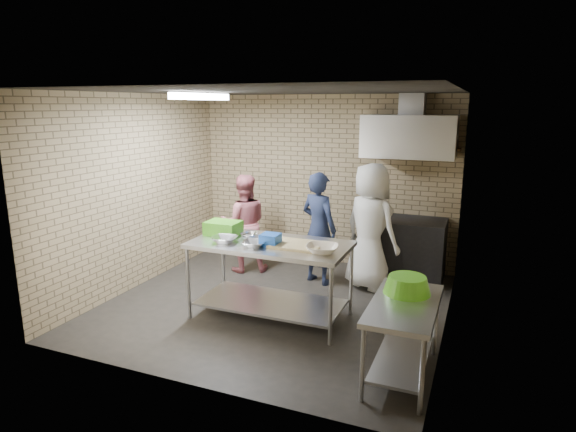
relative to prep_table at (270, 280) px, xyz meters
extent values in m
plane|color=black|center=(-0.09, 0.35, -0.47)|extent=(4.20, 4.20, 0.00)
plane|color=black|center=(-0.09, 0.35, 2.23)|extent=(4.20, 4.20, 0.00)
cube|color=#9F8863|center=(-0.09, 2.35, 0.88)|extent=(4.20, 0.06, 2.70)
cube|color=#9F8863|center=(-0.09, -1.65, 0.88)|extent=(4.20, 0.06, 2.70)
cube|color=#9F8863|center=(-2.19, 0.35, 0.88)|extent=(0.06, 4.00, 2.70)
cube|color=#9F8863|center=(2.01, 0.35, 0.88)|extent=(0.06, 4.00, 2.70)
cube|color=silver|center=(0.00, 0.00, 0.00)|extent=(1.88, 0.94, 0.94)
cube|color=silver|center=(1.71, -0.75, -0.10)|extent=(0.60, 1.20, 0.75)
cube|color=black|center=(1.26, 2.00, -0.02)|extent=(1.20, 0.70, 0.90)
cube|color=silver|center=(1.26, 2.05, 1.63)|extent=(1.30, 0.60, 0.60)
cube|color=#A5A8AD|center=(1.26, 2.20, 2.08)|extent=(0.35, 0.30, 0.30)
cube|color=#3F2B19|center=(1.56, 2.24, 1.45)|extent=(0.80, 0.20, 0.04)
cube|color=white|center=(-1.09, 0.35, 2.17)|extent=(0.10, 1.25, 0.08)
cube|color=#43A41E|center=(-0.70, 0.12, 0.55)|extent=(0.42, 0.31, 0.17)
cube|color=blue|center=(0.05, -0.10, 0.54)|extent=(0.21, 0.21, 0.14)
cube|color=#D5B97B|center=(0.35, -0.02, 0.49)|extent=(0.58, 0.44, 0.03)
imported|color=silver|center=(-0.50, -0.20, 0.51)|extent=(0.35, 0.35, 0.07)
imported|color=silver|center=(-0.30, 0.05, 0.51)|extent=(0.26, 0.26, 0.07)
imported|color=silver|center=(-0.10, -0.22, 0.50)|extent=(0.32, 0.32, 0.07)
imported|color=beige|center=(0.70, -0.15, 0.52)|extent=(0.43, 0.43, 0.09)
cylinder|color=#B22619|center=(1.31, 2.24, 1.56)|extent=(0.07, 0.07, 0.18)
cylinder|color=green|center=(1.71, 2.24, 1.54)|extent=(0.06, 0.06, 0.15)
imported|color=#151C36|center=(0.15, 1.36, 0.34)|extent=(0.69, 0.58, 1.62)
imported|color=#C0656F|center=(-1.07, 1.40, 0.29)|extent=(0.92, 0.86, 1.51)
imported|color=white|center=(0.89, 1.43, 0.41)|extent=(1.03, 0.91, 1.77)
camera|label=1|loc=(2.30, -5.07, 2.08)|focal=30.35mm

